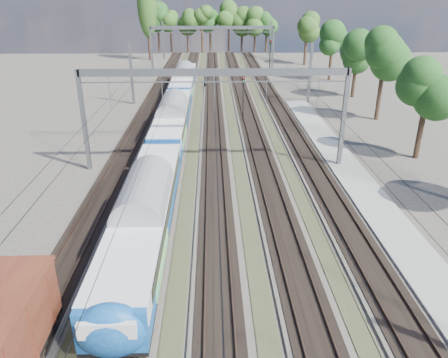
{
  "coord_description": "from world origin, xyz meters",
  "views": [
    {
      "loc": [
        -0.25,
        -7.5,
        15.09
      ],
      "look_at": [
        0.57,
        20.84,
        2.8
      ],
      "focal_mm": 35.0,
      "sensor_mm": 36.0,
      "label": 1
    }
  ],
  "objects_px": {
    "signal_far": "(270,53)",
    "worker": "(205,82)",
    "signal_near": "(243,94)",
    "emu_train": "(172,115)"
  },
  "relations": [
    {
      "from": "signal_far",
      "to": "worker",
      "type": "bearing_deg",
      "value": -110.29
    },
    {
      "from": "worker",
      "to": "signal_near",
      "type": "relative_size",
      "value": 0.35
    },
    {
      "from": "emu_train",
      "to": "worker",
      "type": "distance_m",
      "value": 27.49
    },
    {
      "from": "worker",
      "to": "signal_far",
      "type": "bearing_deg",
      "value": -26.39
    },
    {
      "from": "worker",
      "to": "signal_far",
      "type": "height_order",
      "value": "signal_far"
    },
    {
      "from": "signal_near",
      "to": "signal_far",
      "type": "xyz_separation_m",
      "value": [
        7.59,
        34.39,
        0.44
      ]
    },
    {
      "from": "signal_near",
      "to": "emu_train",
      "type": "bearing_deg",
      "value": -140.23
    },
    {
      "from": "emu_train",
      "to": "signal_far",
      "type": "xyz_separation_m",
      "value": [
        15.68,
        40.68,
        1.32
      ]
    },
    {
      "from": "worker",
      "to": "signal_near",
      "type": "xyz_separation_m",
      "value": [
        4.85,
        -20.96,
        2.58
      ]
    },
    {
      "from": "worker",
      "to": "signal_near",
      "type": "distance_m",
      "value": 21.66
    }
  ]
}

